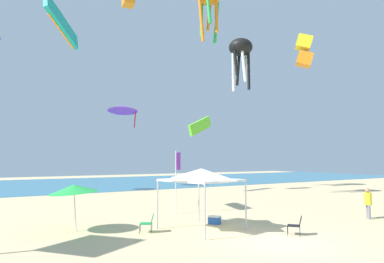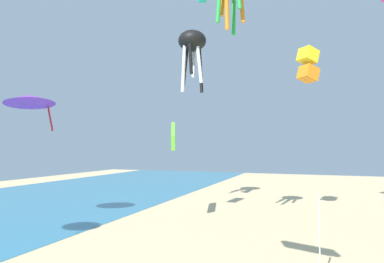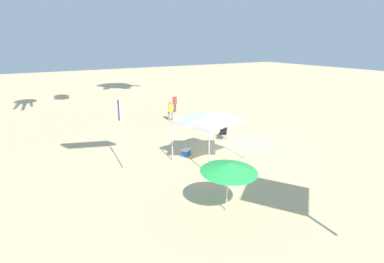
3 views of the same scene
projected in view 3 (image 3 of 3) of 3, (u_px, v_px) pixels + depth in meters
The scene contains 9 objects.
ground at pixel (243, 144), 22.06m from camera, with size 120.00×120.00×0.10m, color #D6BC8C.
canopy_tent at pixel (210, 117), 18.26m from camera, with size 3.58×3.78×2.89m.
beach_umbrella at pixel (229, 167), 12.69m from camera, with size 2.30×2.29×2.25m.
folding_chair_right_of_tent at pixel (223, 132), 22.84m from camera, with size 0.80×0.81×0.82m.
folding_chair_left_of_tent at pixel (224, 168), 16.49m from camera, with size 0.80×0.75×0.82m.
cooler_box at pixel (186, 152), 19.61m from camera, with size 0.70×0.74×0.40m.
banner_flag at pixel (121, 128), 16.99m from camera, with size 0.36×0.06×3.86m.
person_by_tent at pixel (175, 102), 31.09m from camera, with size 0.41×0.41×1.71m.
person_beachcomber at pixel (170, 109), 27.81m from camera, with size 0.40×0.40×1.70m.
Camera 3 is at (-16.14, 13.88, 6.77)m, focal length 30.49 mm.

